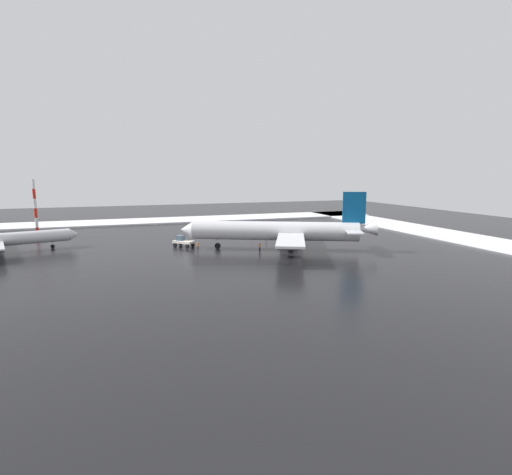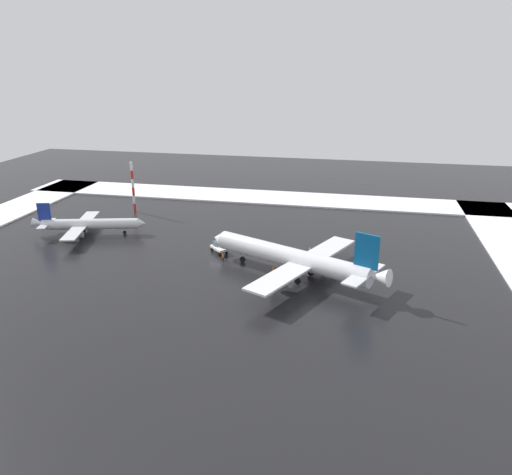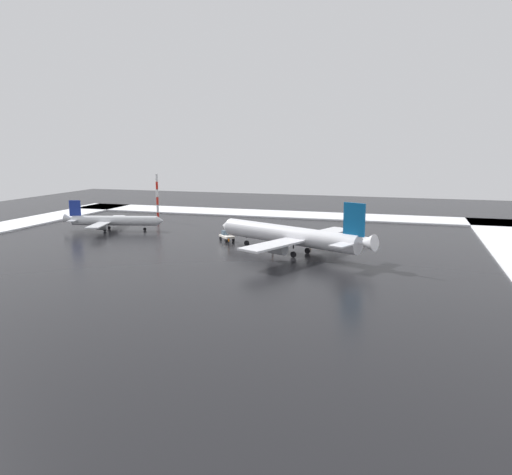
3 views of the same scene
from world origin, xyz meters
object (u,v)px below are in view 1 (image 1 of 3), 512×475
at_px(ground_crew_by_nose_gear, 266,236).
at_px(antenna_mast, 35,208).
at_px(airplane_parked_starboard, 279,231).
at_px(ground_crew_beside_wing, 198,246).
at_px(ground_crew_mid_apron, 260,246).
at_px(airplane_distant_tail, 3,240).
at_px(pushback_tug, 183,241).

xyz_separation_m(ground_crew_by_nose_gear, antenna_mast, (52.73, -23.44, 6.21)).
xyz_separation_m(airplane_parked_starboard, antenna_mast, (50.89, -36.05, 3.17)).
bearing_deg(airplane_parked_starboard, ground_crew_by_nose_gear, -73.77).
bearing_deg(antenna_mast, ground_crew_beside_wing, 138.33).
bearing_deg(ground_crew_mid_apron, antenna_mast, 27.86).
height_order(ground_crew_beside_wing, antenna_mast, antenna_mast).
bearing_deg(ground_crew_mid_apron, ground_crew_beside_wing, 43.01).
height_order(airplane_distant_tail, pushback_tug, airplane_distant_tail).
xyz_separation_m(airplane_parked_starboard, ground_crew_by_nose_gear, (-1.85, -12.60, -3.04)).
distance_m(ground_crew_beside_wing, ground_crew_by_nose_gear, 19.48).
xyz_separation_m(ground_crew_mid_apron, ground_crew_by_nose_gear, (-6.08, -12.38, 0.00)).
relative_size(airplane_distant_tail, ground_crew_by_nose_gear, 16.01).
relative_size(airplane_distant_tail, antenna_mast, 1.91).
relative_size(ground_crew_by_nose_gear, antenna_mast, 0.12).
xyz_separation_m(airplane_distant_tail, ground_crew_by_nose_gear, (-55.39, 2.48, -1.75)).
bearing_deg(ground_crew_mid_apron, pushback_tug, 31.33).
relative_size(airplane_parked_starboard, ground_crew_by_nose_gear, 22.53).
bearing_deg(airplane_distant_tail, ground_crew_mid_apron, -31.32).
height_order(ground_crew_beside_wing, ground_crew_by_nose_gear, same).
distance_m(airplane_parked_starboard, antenna_mast, 62.44).
height_order(ground_crew_mid_apron, antenna_mast, antenna_mast).
distance_m(airplane_distant_tail, ground_crew_mid_apron, 51.53).
relative_size(ground_crew_beside_wing, ground_crew_mid_apron, 1.00).
xyz_separation_m(pushback_tug, antenna_mast, (32.40, -26.19, 5.90)).
relative_size(ground_crew_mid_apron, antenna_mast, 0.12).
bearing_deg(airplane_distant_tail, ground_crew_beside_wing, -29.45).
distance_m(airplane_distant_tail, ground_crew_by_nose_gear, 55.47).
bearing_deg(ground_crew_beside_wing, ground_crew_by_nose_gear, -149.91).
height_order(airplane_parked_starboard, ground_crew_mid_apron, airplane_parked_starboard).
height_order(ground_crew_by_nose_gear, antenna_mast, antenna_mast).
height_order(pushback_tug, ground_crew_by_nose_gear, pushback_tug).
bearing_deg(ground_crew_beside_wing, airplane_distant_tail, -7.37).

